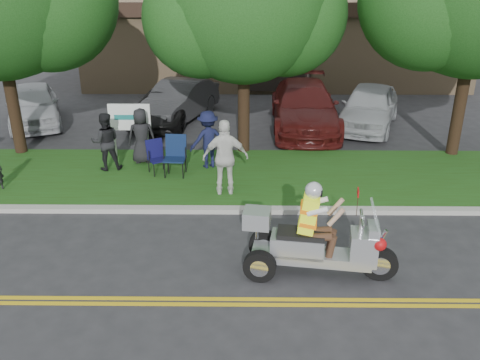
{
  "coord_description": "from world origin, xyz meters",
  "views": [
    {
      "loc": [
        0.55,
        -7.97,
        5.59
      ],
      "look_at": [
        0.44,
        2.0,
        1.3
      ],
      "focal_mm": 38.0,
      "sensor_mm": 36.0,
      "label": 1
    }
  ],
  "objects_px": {
    "parked_car_left": "(178,101)",
    "parked_car_right": "(304,106)",
    "spectator_adult_right": "(225,158)",
    "spectator_adult_mid": "(106,142)",
    "parked_car_far_left": "(33,105)",
    "trike_scooter": "(313,243)",
    "parked_car_far_right": "(369,107)",
    "lawn_chair_b": "(156,154)",
    "parked_car_mid": "(164,106)",
    "lawn_chair_a": "(175,153)"
  },
  "relations": [
    {
      "from": "parked_car_left",
      "to": "parked_car_right",
      "type": "height_order",
      "value": "parked_car_right"
    },
    {
      "from": "spectator_adult_right",
      "to": "spectator_adult_mid",
      "type": "bearing_deg",
      "value": -29.04
    },
    {
      "from": "parked_car_far_left",
      "to": "parked_car_right",
      "type": "height_order",
      "value": "parked_car_right"
    },
    {
      "from": "trike_scooter",
      "to": "parked_car_far_right",
      "type": "xyz_separation_m",
      "value": [
        3.2,
        9.6,
        0.1
      ]
    },
    {
      "from": "spectator_adult_right",
      "to": "parked_car_far_left",
      "type": "distance_m",
      "value": 9.71
    },
    {
      "from": "trike_scooter",
      "to": "parked_car_right",
      "type": "height_order",
      "value": "trike_scooter"
    },
    {
      "from": "lawn_chair_b",
      "to": "parked_car_mid",
      "type": "bearing_deg",
      "value": 64.88
    },
    {
      "from": "spectator_adult_right",
      "to": "lawn_chair_a",
      "type": "bearing_deg",
      "value": -46.03
    },
    {
      "from": "spectator_adult_right",
      "to": "trike_scooter",
      "type": "bearing_deg",
      "value": 113.02
    },
    {
      "from": "parked_car_left",
      "to": "parked_car_right",
      "type": "bearing_deg",
      "value": 6.82
    },
    {
      "from": "trike_scooter",
      "to": "spectator_adult_right",
      "type": "height_order",
      "value": "spectator_adult_right"
    },
    {
      "from": "trike_scooter",
      "to": "spectator_adult_mid",
      "type": "xyz_separation_m",
      "value": [
        -5.23,
        5.12,
        0.26
      ]
    },
    {
      "from": "parked_car_mid",
      "to": "parked_car_far_right",
      "type": "distance_m",
      "value": 7.56
    },
    {
      "from": "parked_car_far_left",
      "to": "lawn_chair_a",
      "type": "bearing_deg",
      "value": -61.9
    },
    {
      "from": "spectator_adult_mid",
      "to": "parked_car_far_right",
      "type": "xyz_separation_m",
      "value": [
        8.43,
        4.48,
        -0.16
      ]
    },
    {
      "from": "spectator_adult_right",
      "to": "parked_car_far_right",
      "type": "distance_m",
      "value": 7.88
    },
    {
      "from": "lawn_chair_a",
      "to": "parked_car_far_right",
      "type": "xyz_separation_m",
      "value": [
        6.43,
        4.79,
        0.05
      ]
    },
    {
      "from": "lawn_chair_b",
      "to": "spectator_adult_right",
      "type": "distance_m",
      "value": 2.49
    },
    {
      "from": "parked_car_far_left",
      "to": "parked_car_left",
      "type": "xyz_separation_m",
      "value": [
        5.29,
        0.63,
        -0.01
      ]
    },
    {
      "from": "spectator_adult_mid",
      "to": "lawn_chair_b",
      "type": "bearing_deg",
      "value": 157.88
    },
    {
      "from": "parked_car_left",
      "to": "parked_car_far_right",
      "type": "xyz_separation_m",
      "value": [
        7.04,
        -0.87,
        0.04
      ]
    },
    {
      "from": "parked_car_mid",
      "to": "parked_car_far_right",
      "type": "relative_size",
      "value": 0.98
    },
    {
      "from": "parked_car_left",
      "to": "trike_scooter",
      "type": "bearing_deg",
      "value": -50.43
    },
    {
      "from": "trike_scooter",
      "to": "parked_car_right",
      "type": "distance_m",
      "value": 9.46
    },
    {
      "from": "trike_scooter",
      "to": "lawn_chair_b",
      "type": "distance_m",
      "value": 6.21
    },
    {
      "from": "parked_car_far_right",
      "to": "lawn_chair_b",
      "type": "bearing_deg",
      "value": -125.65
    },
    {
      "from": "parked_car_far_right",
      "to": "spectator_adult_right",
      "type": "bearing_deg",
      "value": -108.75
    },
    {
      "from": "lawn_chair_b",
      "to": "parked_car_far_left",
      "type": "xyz_separation_m",
      "value": [
        -5.35,
        4.92,
        0.11
      ]
    },
    {
      "from": "lawn_chair_b",
      "to": "spectator_adult_mid",
      "type": "distance_m",
      "value": 1.49
    },
    {
      "from": "parked_car_left",
      "to": "parked_car_right",
      "type": "relative_size",
      "value": 0.79
    },
    {
      "from": "spectator_adult_right",
      "to": "parked_car_far_left",
      "type": "bearing_deg",
      "value": -44.7
    },
    {
      "from": "lawn_chair_b",
      "to": "spectator_adult_right",
      "type": "height_order",
      "value": "spectator_adult_right"
    },
    {
      "from": "parked_car_right",
      "to": "parked_car_far_left",
      "type": "bearing_deg",
      "value": 179.09
    },
    {
      "from": "lawn_chair_b",
      "to": "parked_car_right",
      "type": "height_order",
      "value": "parked_car_right"
    },
    {
      "from": "trike_scooter",
      "to": "lawn_chair_a",
      "type": "bearing_deg",
      "value": 132.15
    },
    {
      "from": "parked_car_right",
      "to": "parked_car_far_right",
      "type": "distance_m",
      "value": 2.37
    },
    {
      "from": "spectator_adult_mid",
      "to": "parked_car_left",
      "type": "height_order",
      "value": "spectator_adult_mid"
    },
    {
      "from": "lawn_chair_b",
      "to": "parked_car_mid",
      "type": "height_order",
      "value": "parked_car_mid"
    },
    {
      "from": "trike_scooter",
      "to": "parked_car_left",
      "type": "bearing_deg",
      "value": 118.45
    },
    {
      "from": "lawn_chair_b",
      "to": "parked_car_far_left",
      "type": "bearing_deg",
      "value": 106.16
    },
    {
      "from": "lawn_chair_b",
      "to": "spectator_adult_right",
      "type": "bearing_deg",
      "value": -66.56
    },
    {
      "from": "trike_scooter",
      "to": "parked_car_far_right",
      "type": "bearing_deg",
      "value": 79.88
    },
    {
      "from": "lawn_chair_b",
      "to": "parked_car_mid",
      "type": "xyz_separation_m",
      "value": [
        -0.56,
        5.2,
        -0.01
      ]
    },
    {
      "from": "parked_car_left",
      "to": "lawn_chair_a",
      "type": "bearing_deg",
      "value": -64.39
    },
    {
      "from": "trike_scooter",
      "to": "lawn_chair_b",
      "type": "xyz_separation_m",
      "value": [
        -3.78,
        4.93,
        -0.04
      ]
    },
    {
      "from": "parked_car_mid",
      "to": "parked_car_right",
      "type": "distance_m",
      "value": 5.23
    },
    {
      "from": "lawn_chair_a",
      "to": "spectator_adult_mid",
      "type": "distance_m",
      "value": 2.04
    },
    {
      "from": "lawn_chair_b",
      "to": "parked_car_far_left",
      "type": "distance_m",
      "value": 7.27
    },
    {
      "from": "spectator_adult_right",
      "to": "lawn_chair_b",
      "type": "bearing_deg",
      "value": -39.25
    },
    {
      "from": "lawn_chair_b",
      "to": "parked_car_mid",
      "type": "distance_m",
      "value": 5.23
    }
  ]
}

